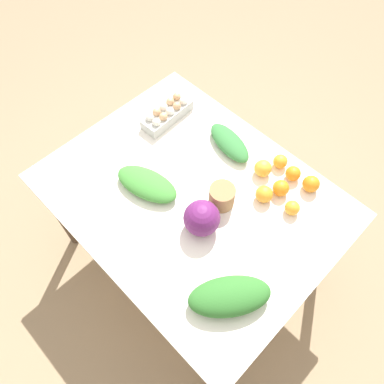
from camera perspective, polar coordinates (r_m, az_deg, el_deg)
ground_plane at (r=2.42m, az=0.00°, el=-9.50°), size 8.00×8.00×0.00m
dining_table at (r=1.84m, az=0.00°, el=-1.76°), size 1.35×1.05×0.74m
cabbage_purple at (r=1.61m, az=1.50°, el=-4.01°), size 0.16×0.16×0.16m
egg_carton at (r=2.02m, az=-3.81°, el=11.92°), size 0.12×0.30×0.09m
paper_bag at (r=1.70m, az=4.57°, el=-0.66°), size 0.12×0.12×0.11m
greens_bunch_kale at (r=1.52m, az=5.74°, el=-15.53°), size 0.32×0.36×0.10m
greens_bunch_scallion at (r=1.76m, az=-6.90°, el=1.22°), size 0.34×0.23×0.07m
greens_bunch_chard at (r=1.91m, az=5.72°, el=7.49°), size 0.30×0.18×0.07m
orange_0 at (r=1.78m, az=13.39°, el=0.58°), size 0.08×0.08×0.08m
orange_1 at (r=1.74m, az=15.03°, el=-2.36°), size 0.07×0.07×0.07m
orange_2 at (r=1.74m, az=10.93°, el=-0.33°), size 0.08×0.08×0.08m
orange_3 at (r=1.82m, az=10.76°, el=3.58°), size 0.08×0.08×0.08m
orange_4 at (r=1.84m, az=15.14°, el=2.74°), size 0.07×0.07×0.07m
orange_5 at (r=1.83m, az=17.69°, el=1.18°), size 0.08×0.08×0.08m
orange_6 at (r=1.87m, az=13.31°, el=4.56°), size 0.07×0.07×0.07m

